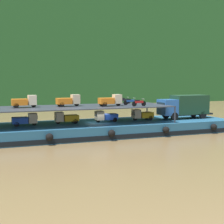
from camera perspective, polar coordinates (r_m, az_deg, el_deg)
name	(u,v)px	position (r m, az deg, el deg)	size (l,w,h in m)	color
ground_plane	(99,135)	(39.06, -2.32, -4.03)	(400.00, 400.00, 0.00)	brown
hillside_far_bank	(33,15)	(98.82, -13.89, 16.38)	(142.92, 28.19, 44.78)	#235628
cargo_barge	(99,129)	(38.91, -2.31, -2.95)	(33.59, 8.87, 1.50)	#23567A
covered_lorry	(184,106)	(43.55, 12.72, 1.07)	(7.92, 2.53, 3.10)	#285BA3
cargo_rack	(68,107)	(37.60, -7.84, 0.83)	(24.39, 7.44, 2.00)	#2D333D
mini_truck_lower_aft	(25,120)	(37.15, -15.15, -1.31)	(2.76, 1.24, 1.38)	#1E47B7
mini_truck_lower_mid	(66,118)	(38.14, -8.12, -0.99)	(2.77, 1.25, 1.38)	gold
mini_truck_lower_fore	(106,116)	(39.14, -1.09, -0.77)	(2.77, 1.25, 1.38)	#1E47B7
mini_truck_lower_bow	(142,115)	(41.27, 5.34, -0.46)	(2.79, 1.29, 1.38)	gold
mini_truck_upper_mid	(25,101)	(37.50, -15.23, 1.82)	(2.76, 1.23, 1.38)	orange
mini_truck_upper_fore	(69,100)	(38.20, -7.70, 2.03)	(2.80, 1.30, 1.38)	orange
mini_truck_upper_bow	(111,100)	(38.29, -0.24, 2.09)	(2.77, 1.26, 1.38)	orange
motorcycle_upper_port	(139,103)	(38.11, 4.79, 1.67)	(1.90, 0.55, 0.87)	black
motorcycle_upper_centre	(130,101)	(40.07, 3.23, 1.88)	(1.90, 0.55, 0.87)	black
motorcycle_upper_stbd	(124,100)	(42.16, 2.13, 2.07)	(1.90, 0.55, 0.87)	black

